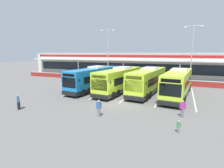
# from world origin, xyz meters

# --- Properties ---
(ground_plane) EXTENTS (200.00, 200.00, 0.00)m
(ground_plane) POSITION_xyz_m (0.00, 0.00, 0.00)
(ground_plane) COLOR #605E5B
(terminal_building) EXTENTS (70.00, 13.00, 6.00)m
(terminal_building) POSITION_xyz_m (-0.00, 26.91, 3.01)
(terminal_building) COLOR beige
(terminal_building) RESTS_ON ground
(red_barrier_wall) EXTENTS (60.00, 0.40, 1.10)m
(red_barrier_wall) POSITION_xyz_m (0.00, 14.50, 0.56)
(red_barrier_wall) COLOR maroon
(red_barrier_wall) RESTS_ON ground
(coach_bus_leftmost) EXTENTS (3.93, 12.34, 3.78)m
(coach_bus_leftmost) POSITION_xyz_m (-6.41, 5.38, 1.79)
(coach_bus_leftmost) COLOR #1972B7
(coach_bus_leftmost) RESTS_ON ground
(coach_bus_left_centre) EXTENTS (3.93, 12.34, 3.78)m
(coach_bus_left_centre) POSITION_xyz_m (-2.04, 5.51, 1.79)
(coach_bus_left_centre) COLOR #B7DB2D
(coach_bus_left_centre) RESTS_ON ground
(coach_bus_centre) EXTENTS (3.93, 12.34, 3.78)m
(coach_bus_centre) POSITION_xyz_m (2.12, 6.34, 1.79)
(coach_bus_centre) COLOR #B7DB2D
(coach_bus_centre) RESTS_ON ground
(coach_bus_right_centre) EXTENTS (3.93, 12.34, 3.78)m
(coach_bus_right_centre) POSITION_xyz_m (6.30, 5.63, 1.79)
(coach_bus_right_centre) COLOR #B7DB2D
(coach_bus_right_centre) RESTS_ON ground
(bay_stripe_far_west) EXTENTS (0.14, 13.00, 0.01)m
(bay_stripe_far_west) POSITION_xyz_m (-8.40, 6.00, 0.00)
(bay_stripe_far_west) COLOR silver
(bay_stripe_far_west) RESTS_ON ground
(bay_stripe_west) EXTENTS (0.14, 13.00, 0.01)m
(bay_stripe_west) POSITION_xyz_m (-4.20, 6.00, 0.00)
(bay_stripe_west) COLOR silver
(bay_stripe_west) RESTS_ON ground
(bay_stripe_mid_west) EXTENTS (0.14, 13.00, 0.01)m
(bay_stripe_mid_west) POSITION_xyz_m (0.00, 6.00, 0.00)
(bay_stripe_mid_west) COLOR silver
(bay_stripe_mid_west) RESTS_ON ground
(bay_stripe_centre) EXTENTS (0.14, 13.00, 0.01)m
(bay_stripe_centre) POSITION_xyz_m (4.20, 6.00, 0.00)
(bay_stripe_centre) COLOR silver
(bay_stripe_centre) RESTS_ON ground
(bay_stripe_mid_east) EXTENTS (0.14, 13.00, 0.01)m
(bay_stripe_mid_east) POSITION_xyz_m (8.40, 6.00, 0.00)
(bay_stripe_mid_east) COLOR silver
(bay_stripe_mid_east) RESTS_ON ground
(pedestrian_with_handbag) EXTENTS (0.61, 0.52, 1.62)m
(pedestrian_with_handbag) POSITION_xyz_m (-9.03, -6.70, 0.86)
(pedestrian_with_handbag) COLOR black
(pedestrian_with_handbag) RESTS_ON ground
(pedestrian_in_dark_coat) EXTENTS (0.53, 0.30, 1.62)m
(pedestrian_in_dark_coat) POSITION_xyz_m (-0.25, -5.30, 0.87)
(pedestrian_in_dark_coat) COLOR slate
(pedestrian_in_dark_coat) RESTS_ON ground
(pedestrian_child) EXTENTS (0.33, 0.19, 1.00)m
(pedestrian_child) POSITION_xyz_m (6.82, -6.10, 0.54)
(pedestrian_child) COLOR slate
(pedestrian_child) RESTS_ON ground
(pedestrian_near_bin) EXTENTS (0.54, 0.34, 1.62)m
(pedestrian_near_bin) POSITION_xyz_m (7.04, -2.53, 0.87)
(pedestrian_near_bin) COLOR slate
(pedestrian_near_bin) RESTS_ON ground
(lamp_post_west) EXTENTS (3.24, 0.28, 11.00)m
(lamp_post_west) POSITION_xyz_m (-8.82, 16.39, 6.29)
(lamp_post_west) COLOR #9E9EA3
(lamp_post_west) RESTS_ON ground
(lamp_post_centre) EXTENTS (3.24, 0.28, 11.00)m
(lamp_post_centre) POSITION_xyz_m (8.15, 17.40, 6.29)
(lamp_post_centre) COLOR #9E9EA3
(lamp_post_centre) RESTS_ON ground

